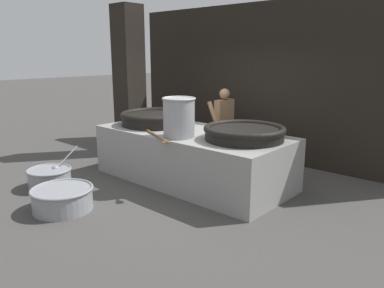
# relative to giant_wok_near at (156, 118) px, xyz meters

# --- Properties ---
(ground_plane) EXTENTS (60.00, 60.00, 0.00)m
(ground_plane) POSITION_rel_giant_wok_near_xyz_m (0.98, -0.04, -1.05)
(ground_plane) COLOR #474442
(back_wall) EXTENTS (6.90, 0.24, 3.32)m
(back_wall) POSITION_rel_giant_wok_near_xyz_m (0.98, 2.24, 0.61)
(back_wall) COLOR black
(back_wall) RESTS_ON ground_plane
(support_pillar) EXTENTS (0.54, 0.54, 3.32)m
(support_pillar) POSITION_rel_giant_wok_near_xyz_m (-1.47, 0.56, 0.61)
(support_pillar) COLOR black
(support_pillar) RESTS_ON ground_plane
(hearth_platform) EXTENTS (3.56, 1.61, 0.92)m
(hearth_platform) POSITION_rel_giant_wok_near_xyz_m (0.98, -0.04, -0.59)
(hearth_platform) COLOR gray
(hearth_platform) RESTS_ON ground_plane
(giant_wok_near) EXTENTS (1.38, 1.38, 0.25)m
(giant_wok_near) POSITION_rel_giant_wok_near_xyz_m (0.00, 0.00, 0.00)
(giant_wok_near) COLOR black
(giant_wok_near) RESTS_ON hearth_platform
(giant_wok_far) EXTENTS (1.32, 1.32, 0.23)m
(giant_wok_far) POSITION_rel_giant_wok_near_xyz_m (2.04, 0.04, -0.01)
(giant_wok_far) COLOR black
(giant_wok_far) RESTS_ON hearth_platform
(stock_pot) EXTENTS (0.56, 0.56, 0.66)m
(stock_pot) POSITION_rel_giant_wok_near_xyz_m (1.11, -0.51, 0.20)
(stock_pot) COLOR #9E9EA3
(stock_pot) RESTS_ON hearth_platform
(stirring_paddle) EXTENTS (1.11, 0.57, 0.04)m
(stirring_paddle) POSITION_rel_giant_wok_near_xyz_m (0.84, -0.77, -0.12)
(stirring_paddle) COLOR brown
(stirring_paddle) RESTS_ON hearth_platform
(cook) EXTENTS (0.38, 0.58, 1.57)m
(cook) POSITION_rel_giant_wok_near_xyz_m (0.68, 1.29, -0.20)
(cook) COLOR #9E7551
(cook) RESTS_ON ground_plane
(prep_bowl_vegetables) EXTENTS (0.74, 0.97, 0.64)m
(prep_bowl_vegetables) POSITION_rel_giant_wok_near_xyz_m (-0.61, -1.96, -0.87)
(prep_bowl_vegetables) COLOR gray
(prep_bowl_vegetables) RESTS_ON ground_plane
(prep_bowl_meat) EXTENTS (0.91, 0.91, 0.34)m
(prep_bowl_meat) POSITION_rel_giant_wok_near_xyz_m (0.43, -2.31, -0.86)
(prep_bowl_meat) COLOR gray
(prep_bowl_meat) RESTS_ON ground_plane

